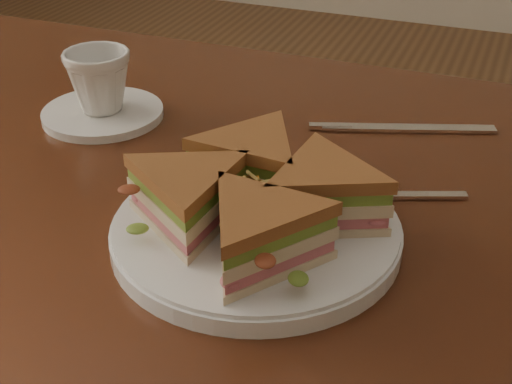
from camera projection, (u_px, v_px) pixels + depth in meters
table at (235, 277)px, 0.75m from camera, size 1.20×0.80×0.75m
plate at (256, 232)px, 0.63m from camera, size 0.26×0.26×0.02m
sandwich_wedges at (256, 197)px, 0.61m from camera, size 0.27×0.27×0.06m
crisps_mound at (256, 201)px, 0.62m from camera, size 0.09×0.09×0.05m
spoon at (327, 194)px, 0.70m from camera, size 0.17×0.08×0.01m
knife at (395, 129)px, 0.83m from camera, size 0.21×0.08×0.00m
saucer at (103, 113)px, 0.85m from camera, size 0.14×0.14×0.01m
coffee_cup at (99, 81)px, 0.83m from camera, size 0.09×0.09×0.07m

